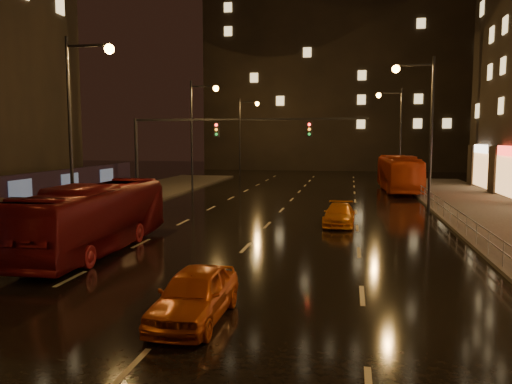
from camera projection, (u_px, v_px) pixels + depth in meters
ground at (277, 214)px, 32.16m from camera, size 140.00×140.00×0.00m
sidewalk_left at (42, 219)px, 29.75m from camera, size 7.00×70.00×0.15m
building_distant at (349, 56)px, 80.28m from camera, size 44.00×16.00×36.00m
traffic_signal at (201, 141)px, 32.58m from camera, size 15.31×0.32×6.20m
railing_right at (451, 209)px, 28.22m from camera, size 0.05×56.00×1.00m
bus_red at (95, 218)px, 21.57m from camera, size 2.81×10.64×2.94m
bus_curb at (399, 173)px, 46.14m from camera, size 3.24×11.94×3.30m
taxi_near at (195, 295)px, 13.43m from camera, size 1.75×4.20×1.42m
taxi_far at (339, 215)px, 28.22m from camera, size 1.80×4.17×1.20m
pedestrian_c at (2, 217)px, 24.15m from camera, size 0.76×1.03×1.91m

